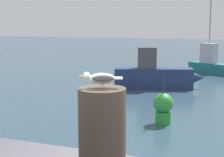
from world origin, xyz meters
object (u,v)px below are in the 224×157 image
at_px(channel_buoy, 163,107).
at_px(boat_navy, 157,75).
at_px(boat_teal, 215,64).
at_px(mooring_post, 102,134).
at_px(seagull, 101,78).

bearing_deg(channel_buoy, boat_navy, 105.42).
height_order(boat_teal, channel_buoy, boat_teal).
bearing_deg(boat_navy, mooring_post, -78.88).
bearing_deg(mooring_post, channel_buoy, 97.66).
distance_m(mooring_post, channel_buoy, 6.82).
bearing_deg(seagull, channel_buoy, 97.61).
height_order(mooring_post, channel_buoy, mooring_post).
relative_size(mooring_post, seagull, 2.18).
xyz_separation_m(mooring_post, seagull, (-0.01, -0.00, 0.50)).
relative_size(mooring_post, boat_navy, 0.21).
height_order(boat_navy, channel_buoy, boat_navy).
height_order(mooring_post, boat_teal, boat_teal).
relative_size(boat_navy, channel_buoy, 2.90).
bearing_deg(channel_buoy, boat_teal, 87.23).
relative_size(boat_navy, boat_teal, 0.85).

